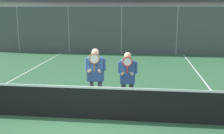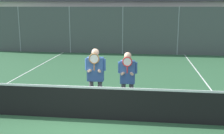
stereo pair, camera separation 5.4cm
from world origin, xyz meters
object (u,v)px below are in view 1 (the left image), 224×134
object	(u,v)px
player_center_left	(128,77)
car_center	(187,37)
car_left_of_center	(113,35)
player_leftmost	(95,74)
car_far_left	(44,35)

from	to	relation	value
player_center_left	car_center	distance (m)	12.56
car_left_of_center	player_leftmost	bearing A→B (deg)	-85.88
car_center	player_center_left	bearing A→B (deg)	-105.58
player_leftmost	car_center	size ratio (longest dim) A/B	0.39
player_leftmost	player_center_left	distance (m)	0.94
player_center_left	car_left_of_center	distance (m)	12.72
player_leftmost	car_left_of_center	bearing A→B (deg)	94.12
player_leftmost	player_center_left	world-z (taller)	player_leftmost
player_leftmost	car_center	world-z (taller)	player_leftmost
car_far_left	car_left_of_center	bearing A→B (deg)	3.27
car_left_of_center	player_center_left	bearing A→B (deg)	-81.66
player_leftmost	car_left_of_center	size ratio (longest dim) A/B	0.39
player_center_left	car_left_of_center	bearing A→B (deg)	98.34
car_left_of_center	car_center	size ratio (longest dim) A/B	1.00
player_center_left	car_left_of_center	size ratio (longest dim) A/B	0.38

